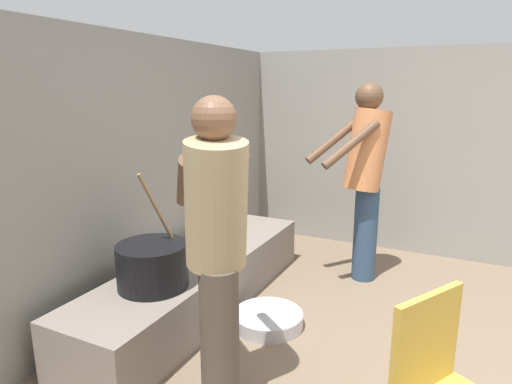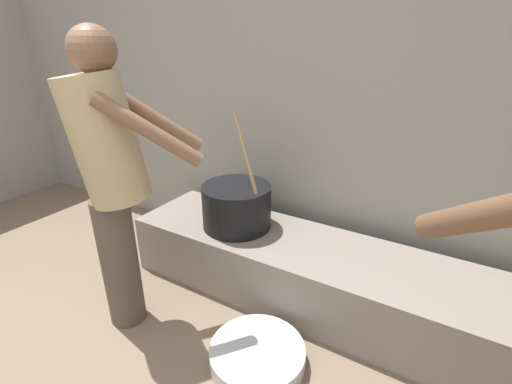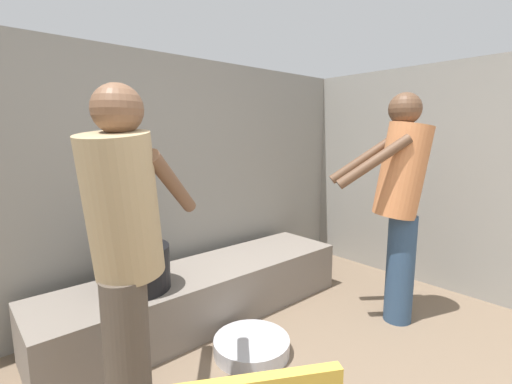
{
  "view_description": "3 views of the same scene",
  "coord_description": "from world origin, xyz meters",
  "px_view_note": "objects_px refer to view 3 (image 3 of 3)",
  "views": [
    {
      "loc": [
        -1.87,
        0.2,
        1.62
      ],
      "look_at": [
        0.88,
        1.56,
        0.9
      ],
      "focal_mm": 30.88,
      "sensor_mm": 36.0,
      "label": 1
    },
    {
      "loc": [
        1.35,
        0.2,
        1.52
      ],
      "look_at": [
        0.67,
        1.33,
        0.97
      ],
      "focal_mm": 25.09,
      "sensor_mm": 36.0,
      "label": 2
    },
    {
      "loc": [
        -0.69,
        -0.22,
        1.38
      ],
      "look_at": [
        0.79,
        1.46,
        1.02
      ],
      "focal_mm": 24.93,
      "sensor_mm": 36.0,
      "label": 3
    }
  ],
  "objects_px": {
    "cooking_pot_main": "(135,268)",
    "metal_mixing_bowl": "(252,346)",
    "cook_in_tan_shirt": "(125,244)",
    "cook_in_orange_shirt": "(400,194)"
  },
  "relations": [
    {
      "from": "metal_mixing_bowl",
      "to": "cook_in_tan_shirt",
      "type": "bearing_deg",
      "value": -173.79
    },
    {
      "from": "cook_in_orange_shirt",
      "to": "metal_mixing_bowl",
      "type": "bearing_deg",
      "value": 160.16
    },
    {
      "from": "cooking_pot_main",
      "to": "metal_mixing_bowl",
      "type": "xyz_separation_m",
      "value": [
        0.5,
        -0.58,
        -0.48
      ]
    },
    {
      "from": "cooking_pot_main",
      "to": "metal_mixing_bowl",
      "type": "distance_m",
      "value": 0.9
    },
    {
      "from": "cook_in_tan_shirt",
      "to": "metal_mixing_bowl",
      "type": "distance_m",
      "value": 1.18
    },
    {
      "from": "cook_in_tan_shirt",
      "to": "cook_in_orange_shirt",
      "type": "relative_size",
      "value": 0.95
    },
    {
      "from": "cook_in_tan_shirt",
      "to": "cook_in_orange_shirt",
      "type": "bearing_deg",
      "value": -9.1
    },
    {
      "from": "metal_mixing_bowl",
      "to": "cook_in_orange_shirt",
      "type": "bearing_deg",
      "value": -19.84
    },
    {
      "from": "cooking_pot_main",
      "to": "cook_in_tan_shirt",
      "type": "height_order",
      "value": "cook_in_tan_shirt"
    },
    {
      "from": "cooking_pot_main",
      "to": "metal_mixing_bowl",
      "type": "height_order",
      "value": "cooking_pot_main"
    }
  ]
}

